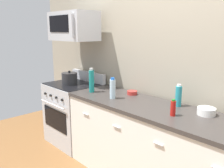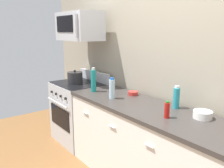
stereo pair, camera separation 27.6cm
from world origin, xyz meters
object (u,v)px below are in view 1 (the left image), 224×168
Objects in this scene: bottle_dish_soap at (178,96)px; bottle_hot_sauce_red at (173,108)px; range_oven at (74,113)px; microwave at (73,26)px; bottle_sparkling_teal at (92,81)px; bowl_red_small at (132,93)px; bottle_water_clear at (113,89)px; stockpot at (70,78)px; bowl_white_ceramic at (206,111)px.

bottle_dish_soap is 0.31m from bottle_hot_sauce_red.
range_oven is at bearing 177.06° from bottle_hot_sauce_red.
microwave reaches higher than bottle_hot_sauce_red.
range_oven is at bearing 170.48° from bottle_sparkling_teal.
range_oven is at bearing -173.17° from bottle_dish_soap.
bowl_red_small is at bearing 159.42° from bottle_hot_sauce_red.
bottle_water_clear reaches higher than stockpot.
bowl_white_ceramic is (1.00, 0.26, -0.08)m from bottle_water_clear.
bottle_water_clear is 0.40m from bottle_sparkling_teal.
bottle_dish_soap is 1.05× the size of stockpot.
bottle_dish_soap is at bearing 173.25° from bowl_white_ceramic.
bowl_red_small is (1.00, 0.19, 0.48)m from range_oven.
bowl_white_ceramic reaches higher than bowl_red_small.
range_oven is 1.83m from bottle_hot_sauce_red.
bowl_red_small is (0.04, 0.29, -0.09)m from bottle_water_clear.
microwave reaches higher than range_oven.
microwave is 0.75m from stockpot.
bottle_hot_sauce_red is at bearing -2.94° from range_oven.
bottle_sparkling_teal is at bearing 178.96° from bottle_water_clear.
microwave is 4.75× the size of bottle_hot_sauce_red.
microwave is at bearing -171.61° from bowl_red_small.
stockpot is (-1.64, -0.25, -0.02)m from bottle_dish_soap.
bottle_water_clear is at bearing -165.41° from bowl_white_ceramic.
bottle_hot_sauce_red is (1.19, 0.00, -0.07)m from bottle_sparkling_teal.
stockpot reaches higher than bowl_white_ceramic.
bottle_water_clear is 0.96m from stockpot.
bowl_red_small is 0.55× the size of stockpot.
bottle_sparkling_teal is (0.56, -0.14, -0.68)m from microwave.
bowl_white_ceramic is at bearing -2.07° from bowl_red_small.
range_oven is 4.56× the size of bottle_dish_soap.
stockpot is (-1.96, -0.21, 0.05)m from bowl_white_ceramic.
bowl_red_small is (1.00, 0.15, -0.81)m from microwave.
stockpot is (-0.56, 0.04, -0.06)m from bottle_sparkling_teal.
bowl_white_ceramic is 1.97m from stockpot.
bottle_sparkling_teal reaches higher than stockpot.
range_oven is 0.54m from stockpot.
bottle_water_clear is (0.96, -0.10, 0.57)m from range_oven.
bottle_sparkling_teal is 1.86× the size of bowl_white_ceramic.
bottle_dish_soap is 0.75× the size of bottle_sparkling_teal.
range_oven is 1.28m from microwave.
bottle_hot_sauce_red is at bearing -67.65° from bottle_dish_soap.
bottle_sparkling_teal is 0.54m from bowl_red_small.
bottle_hot_sauce_red is (0.79, 0.01, -0.04)m from bottle_water_clear.
bottle_dish_soap reaches higher than bottle_hot_sauce_red.
microwave is at bearing 89.71° from range_oven.
stockpot is (-1.75, 0.04, 0.01)m from bottle_hot_sauce_red.
bowl_white_ceramic is at bearing 4.61° from range_oven.
range_oven is at bearing 173.94° from bottle_water_clear.
range_oven is 6.83× the size of bottle_hot_sauce_red.
bottle_dish_soap is 0.95× the size of bottle_water_clear.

